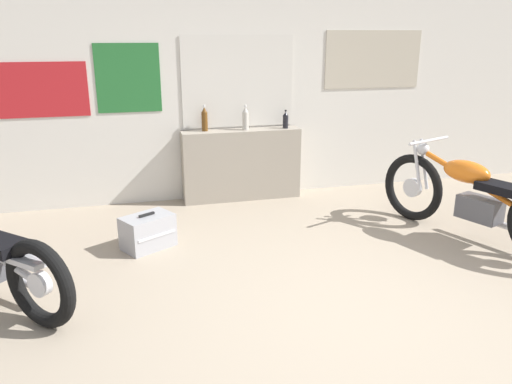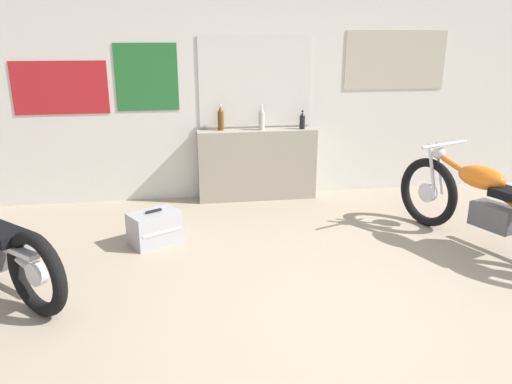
# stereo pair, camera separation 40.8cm
# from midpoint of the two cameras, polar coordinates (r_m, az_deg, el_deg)

# --- Properties ---
(ground_plane) EXTENTS (24.00, 24.00, 0.00)m
(ground_plane) POSITION_cam_midpoint_polar(r_m,az_deg,el_deg) (3.79, 13.58, -14.78)
(ground_plane) COLOR gray
(wall_back) EXTENTS (10.00, 0.07, 2.80)m
(wall_back) POSITION_cam_midpoint_polar(r_m,az_deg,el_deg) (6.29, 3.43, 12.14)
(wall_back) COLOR silver
(wall_back) RESTS_ON ground_plane
(sill_counter) EXTENTS (1.47, 0.28, 0.88)m
(sill_counter) POSITION_cam_midpoint_polar(r_m,az_deg,el_deg) (6.25, 1.99, 3.14)
(sill_counter) COLOR gray
(sill_counter) RESTS_ON ground_plane
(bottle_leftmost) EXTENTS (0.07, 0.07, 0.32)m
(bottle_leftmost) POSITION_cam_midpoint_polar(r_m,az_deg,el_deg) (6.11, -2.14, 8.35)
(bottle_leftmost) COLOR #5B3814
(bottle_leftmost) RESTS_ON sill_counter
(bottle_left_center) EXTENTS (0.08, 0.08, 0.30)m
(bottle_left_center) POSITION_cam_midpoint_polar(r_m,az_deg,el_deg) (6.14, 2.56, 8.34)
(bottle_left_center) COLOR #B7B2A8
(bottle_left_center) RESTS_ON sill_counter
(bottle_center) EXTENTS (0.07, 0.07, 0.23)m
(bottle_center) POSITION_cam_midpoint_polar(r_m,az_deg,el_deg) (6.24, 7.20, 8.07)
(bottle_center) COLOR black
(bottle_center) RESTS_ON sill_counter
(motorcycle_orange) EXTENTS (0.96, 2.09, 0.94)m
(motorcycle_orange) POSITION_cam_midpoint_polar(r_m,az_deg,el_deg) (5.32, 27.12, -1.42)
(motorcycle_orange) COLOR black
(motorcycle_orange) RESTS_ON ground_plane
(hard_case_silver) EXTENTS (0.56, 0.50, 0.35)m
(hard_case_silver) POSITION_cam_midpoint_polar(r_m,az_deg,el_deg) (5.01, -9.24, -4.10)
(hard_case_silver) COLOR #9E9EA3
(hard_case_silver) RESTS_ON ground_plane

